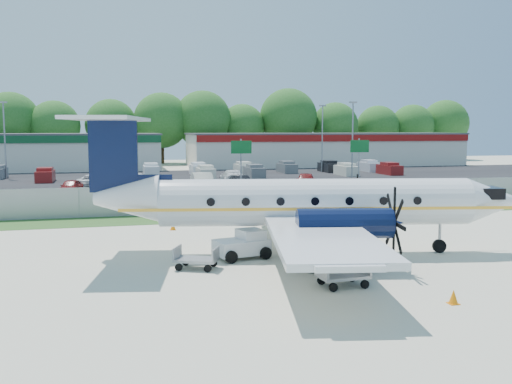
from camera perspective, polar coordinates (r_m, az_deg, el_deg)
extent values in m
plane|color=beige|center=(26.79, 3.19, -6.26)|extent=(170.00, 170.00, 0.00)
cube|color=#2D561E|center=(38.21, -2.23, -2.46)|extent=(170.00, 4.00, 0.02)
cube|color=black|center=(45.02, -4.10, -1.14)|extent=(170.00, 8.00, 0.02)
cube|color=black|center=(65.67, -7.36, 1.16)|extent=(170.00, 32.00, 0.02)
cube|color=gray|center=(40.02, -2.83, -0.64)|extent=(120.00, 0.02, 1.90)
cube|color=gray|center=(39.91, -2.84, 0.76)|extent=(120.00, 0.06, 0.06)
cube|color=gray|center=(40.14, -2.83, -1.98)|extent=(120.00, 0.06, 0.06)
cube|color=silver|center=(93.37, 7.00, 4.20)|extent=(44.00, 12.00, 5.00)
cube|color=#474749|center=(93.31, 7.02, 5.81)|extent=(44.40, 12.40, 0.24)
cube|color=maroon|center=(87.66, 8.47, 5.35)|extent=(44.00, 0.20, 1.00)
cylinder|color=gray|center=(48.05, -14.42, 2.13)|extent=(0.14, 0.14, 5.00)
cube|color=#0C5923|center=(47.81, -14.48, 4.27)|extent=(1.80, 0.08, 1.10)
cylinder|color=gray|center=(49.27, -1.51, 2.42)|extent=(0.14, 0.14, 5.00)
cube|color=#0C5923|center=(49.04, -1.48, 4.51)|extent=(1.80, 0.08, 1.10)
cylinder|color=gray|center=(52.80, 10.22, 2.58)|extent=(0.14, 0.14, 5.00)
cube|color=#0C5923|center=(52.59, 10.33, 4.53)|extent=(1.80, 0.08, 1.10)
cylinder|color=gray|center=(68.85, 9.62, 5.10)|extent=(0.18, 0.18, 9.00)
cube|color=gray|center=(68.92, 9.69, 8.84)|extent=(0.90, 0.35, 0.18)
cylinder|color=gray|center=(73.95, -23.82, 4.73)|extent=(0.18, 0.18, 9.00)
cube|color=gray|center=(74.00, -23.98, 8.21)|extent=(0.90, 0.35, 0.18)
cylinder|color=gray|center=(78.10, 6.64, 5.27)|extent=(0.18, 0.18, 9.00)
cube|color=gray|center=(78.15, 6.68, 8.57)|extent=(0.90, 0.35, 0.18)
cylinder|color=silver|center=(26.56, 5.94, -1.01)|extent=(14.44, 4.94, 2.17)
cone|color=silver|center=(29.07, 22.53, -0.83)|extent=(2.89, 2.62, 2.17)
cone|color=silver|center=(26.60, -12.76, -0.62)|extent=(3.34, 2.71, 2.17)
cube|color=black|center=(28.93, 22.16, -0.05)|extent=(1.30, 1.66, 0.51)
cube|color=silver|center=(26.57, 4.70, -2.37)|extent=(7.54, 20.45, 0.25)
cylinder|color=black|center=(23.52, 8.83, -3.12)|extent=(4.06, 2.00, 1.26)
cylinder|color=black|center=(29.98, 6.24, -1.06)|extent=(4.06, 2.00, 1.26)
cube|color=black|center=(26.55, -14.08, 3.54)|extent=(2.17, 0.63, 3.32)
cube|color=silver|center=(26.55, -14.42, 7.11)|extent=(4.08, 7.49, 0.16)
cylinder|color=gray|center=(28.36, 17.89, -4.33)|extent=(0.14, 0.14, 1.49)
cylinder|color=black|center=(28.44, 17.86, -5.16)|extent=(0.67, 0.33, 0.64)
cylinder|color=black|center=(23.62, 5.75, -7.09)|extent=(0.81, 0.59, 0.73)
cylinder|color=black|center=(30.05, 3.83, -4.18)|extent=(0.81, 0.59, 0.73)
cube|color=silver|center=(25.95, -1.48, -5.49)|extent=(2.62, 1.91, 0.66)
cube|color=silver|center=(26.06, -0.55, -4.28)|extent=(1.29, 1.43, 0.47)
cube|color=black|center=(26.24, 0.28, -4.16)|extent=(0.40, 1.05, 0.38)
cylinder|color=black|center=(24.99, -2.49, -6.51)|extent=(0.60, 0.33, 0.57)
cylinder|color=black|center=(26.30, -3.85, -5.87)|extent=(0.60, 0.33, 0.57)
cylinder|color=black|center=(25.74, 0.96, -6.13)|extent=(0.60, 0.33, 0.57)
cylinder|color=black|center=(27.01, -0.54, -5.53)|extent=(0.60, 0.33, 0.57)
cube|color=gray|center=(24.11, -5.98, -6.74)|extent=(2.04, 1.69, 0.11)
cube|color=gray|center=(24.30, -7.89, -6.03)|extent=(0.51, 0.99, 0.53)
cube|color=gray|center=(23.83, -4.05, -6.22)|extent=(0.51, 0.99, 0.53)
cylinder|color=black|center=(23.89, -7.73, -7.47)|extent=(0.33, 0.23, 0.32)
cylinder|color=black|center=(24.79, -7.04, -6.95)|extent=(0.33, 0.23, 0.32)
cylinder|color=black|center=(23.55, -4.86, -7.64)|extent=(0.33, 0.23, 0.32)
cylinder|color=black|center=(24.46, -4.26, -7.11)|extent=(0.33, 0.23, 0.32)
cube|color=gray|center=(21.59, 8.69, -8.29)|extent=(1.90, 1.23, 0.11)
cube|color=gray|center=(21.15, 6.59, -7.80)|extent=(0.15, 1.10, 0.55)
cube|color=gray|center=(21.92, 10.74, -7.36)|extent=(0.15, 1.10, 0.55)
cylinder|color=black|center=(20.94, 7.74, -9.43)|extent=(0.34, 0.13, 0.33)
cylinder|color=black|center=(21.81, 6.56, -8.77)|extent=(0.34, 0.13, 0.33)
cylinder|color=black|center=(21.52, 10.83, -9.05)|extent=(0.34, 0.13, 0.33)
cylinder|color=black|center=(22.37, 9.56, -8.44)|extent=(0.34, 0.13, 0.33)
cone|color=orange|center=(20.46, 19.14, -9.87)|extent=(0.33, 0.33, 0.49)
cube|color=orange|center=(20.52, 19.12, -10.49)|extent=(0.35, 0.35, 0.03)
cone|color=orange|center=(33.48, -8.31, -3.38)|extent=(0.32, 0.32, 0.47)
cube|color=orange|center=(33.51, -8.31, -3.75)|extent=(0.33, 0.33, 0.03)
imported|color=silver|center=(44.03, -23.65, -1.84)|extent=(4.47, 2.55, 1.39)
imported|color=#595B5E|center=(48.02, 0.52, -0.67)|extent=(4.88, 2.90, 1.52)
imported|color=silver|center=(54.17, 22.53, -0.36)|extent=(5.20, 2.98, 1.67)
imported|color=maroon|center=(53.99, -18.01, -0.21)|extent=(2.30, 4.13, 1.33)
imported|color=silver|center=(54.20, -12.12, -0.02)|extent=(3.23, 5.46, 1.70)
imported|color=beige|center=(54.33, -5.35, 0.11)|extent=(1.92, 5.23, 1.71)
imported|color=black|center=(55.63, -1.46, 0.28)|extent=(1.80, 4.18, 1.34)
imported|color=maroon|center=(56.80, 4.99, 0.38)|extent=(3.28, 4.89, 1.55)
imported|color=silver|center=(59.45, -15.91, 0.43)|extent=(3.69, 5.27, 1.34)
imported|color=silver|center=(60.77, -2.38, 0.78)|extent=(2.47, 5.52, 1.57)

